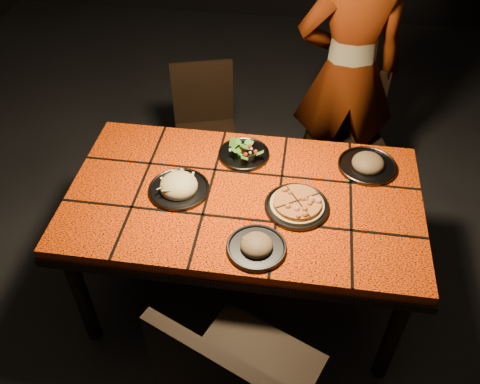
# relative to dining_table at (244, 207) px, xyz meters

# --- Properties ---
(room_shell) EXTENTS (6.04, 7.04, 3.08)m
(room_shell) POSITION_rel_dining_table_xyz_m (0.00, 0.00, 0.83)
(room_shell) COLOR black
(room_shell) RESTS_ON ground
(dining_table) EXTENTS (1.62, 0.92, 0.75)m
(dining_table) POSITION_rel_dining_table_xyz_m (0.00, 0.00, 0.00)
(dining_table) COLOR #FF4508
(dining_table) RESTS_ON ground
(chair_far_left) EXTENTS (0.47, 0.47, 0.83)m
(chair_far_left) POSITION_rel_dining_table_xyz_m (-0.37, 0.90, -0.19)
(chair_far_left) COLOR black
(chair_far_left) RESTS_ON ground
(chair_far_right) EXTENTS (0.47, 0.47, 0.84)m
(chair_far_right) POSITION_rel_dining_table_xyz_m (0.55, 0.89, -0.19)
(chair_far_right) COLOR black
(chair_far_right) RESTS_ON ground
(diner) EXTENTS (0.66, 0.47, 1.68)m
(diner) POSITION_rel_dining_table_xyz_m (0.46, 0.98, 0.17)
(diner) COLOR brown
(diner) RESTS_ON ground
(plate_pizza) EXTENTS (0.33, 0.33, 0.04)m
(plate_pizza) POSITION_rel_dining_table_xyz_m (0.24, -0.05, 0.10)
(plate_pizza) COLOR #35353A
(plate_pizza) RESTS_ON dining_table
(plate_pasta) EXTENTS (0.28, 0.28, 0.09)m
(plate_pasta) POSITION_rel_dining_table_xyz_m (-0.30, -0.01, 0.10)
(plate_pasta) COLOR #35353A
(plate_pasta) RESTS_ON dining_table
(plate_salad) EXTENTS (0.25, 0.25, 0.07)m
(plate_salad) POSITION_rel_dining_table_xyz_m (-0.04, 0.28, 0.10)
(plate_salad) COLOR #35353A
(plate_salad) RESTS_ON dining_table
(plate_mushroom_a) EXTENTS (0.25, 0.25, 0.08)m
(plate_mushroom_a) POSITION_rel_dining_table_xyz_m (0.10, -0.31, 0.10)
(plate_mushroom_a) COLOR #35353A
(plate_mushroom_a) RESTS_ON dining_table
(plate_mushroom_b) EXTENTS (0.28, 0.28, 0.09)m
(plate_mushroom_b) POSITION_rel_dining_table_xyz_m (0.56, 0.27, 0.10)
(plate_mushroom_b) COLOR #35353A
(plate_mushroom_b) RESTS_ON dining_table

